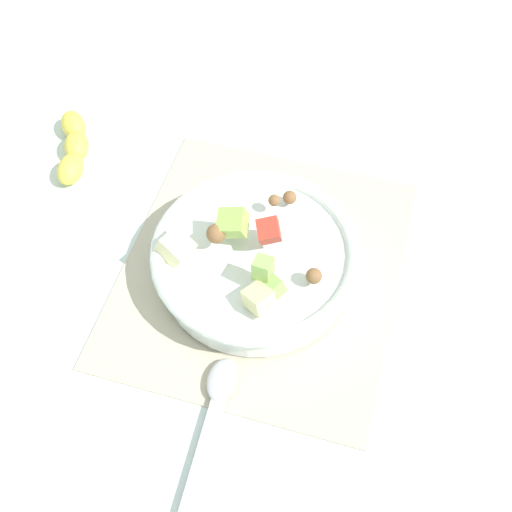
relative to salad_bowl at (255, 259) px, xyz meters
name	(u,v)px	position (x,y,z in m)	size (l,w,h in m)	color
ground_plane	(261,270)	(0.01, -0.01, -0.04)	(2.40, 2.40, 0.00)	silver
placemat	(261,269)	(0.01, -0.01, -0.04)	(0.41, 0.36, 0.01)	#BCB299
salad_bowl	(255,259)	(0.00, 0.00, 0.00)	(0.27, 0.27, 0.11)	white
serving_spoon	(217,408)	(-0.20, -0.01, -0.03)	(0.19, 0.04, 0.01)	#B7B7BC
banana_whole	(74,146)	(0.13, 0.32, -0.02)	(0.15, 0.09, 0.04)	yellow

